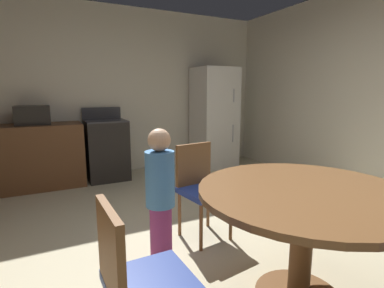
% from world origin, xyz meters
% --- Properties ---
extents(ground_plane, '(14.00, 14.00, 0.00)m').
position_xyz_m(ground_plane, '(0.00, 0.00, 0.00)').
color(ground_plane, beige).
extents(wall_back, '(5.49, 0.12, 2.70)m').
position_xyz_m(wall_back, '(0.00, 3.17, 1.35)').
color(wall_back, silver).
rests_on(wall_back, ground).
extents(kitchen_counter, '(1.81, 0.60, 0.90)m').
position_xyz_m(kitchen_counter, '(-1.54, 2.77, 0.45)').
color(kitchen_counter, brown).
rests_on(kitchen_counter, ground).
extents(oven_range, '(0.60, 0.60, 1.10)m').
position_xyz_m(oven_range, '(-0.28, 2.77, 0.47)').
color(oven_range, black).
rests_on(oven_range, ground).
extents(refrigerator, '(0.68, 0.68, 1.76)m').
position_xyz_m(refrigerator, '(1.63, 2.72, 0.88)').
color(refrigerator, white).
rests_on(refrigerator, ground).
extents(microwave, '(0.44, 0.32, 0.26)m').
position_xyz_m(microwave, '(-1.25, 2.77, 1.03)').
color(microwave, black).
rests_on(microwave, kitchen_counter).
extents(dining_table, '(1.33, 1.33, 0.76)m').
position_xyz_m(dining_table, '(0.30, -0.60, 0.61)').
color(dining_table, brown).
rests_on(dining_table, ground).
extents(chair_north, '(0.45, 0.45, 0.87)m').
position_xyz_m(chair_north, '(0.15, 0.47, 0.50)').
color(chair_north, brown).
rests_on(chair_north, ground).
extents(chair_west, '(0.41, 0.41, 0.87)m').
position_xyz_m(chair_west, '(-0.79, -0.63, 0.50)').
color(chair_west, brown).
rests_on(chair_west, ground).
extents(person_child, '(0.31, 0.31, 1.09)m').
position_xyz_m(person_child, '(-0.37, 0.16, 0.58)').
color(person_child, '#8C337A').
rests_on(person_child, ground).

